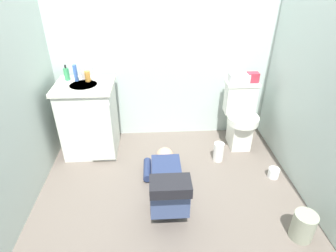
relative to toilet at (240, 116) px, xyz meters
The scene contains 17 objects.
ground_plane 1.17m from the toilet, 142.29° to the right, with size 2.97×2.95×0.04m, color #685D54.
wall_back 1.25m from the toilet, 158.61° to the left, with size 2.63×0.08×2.40m, color silver.
wall_right 1.14m from the toilet, 58.89° to the right, with size 0.08×1.95×2.40m, color silver.
toilet is the anchor object (origin of this frame).
vanity_cabinet 1.70m from the toilet, behind, with size 0.60×0.53×0.82m.
faucet 1.78m from the toilet, behind, with size 0.02×0.02×0.10m, color silver.
person_plumber 1.25m from the toilet, 136.30° to the right, with size 0.39×1.06×0.52m.
tissue_box 0.44m from the toilet, 116.43° to the left, with size 0.22×0.11×0.10m, color silver.
toiletry_bag 0.46m from the toilet, 40.77° to the left, with size 0.12×0.09×0.11m, color #B22D3F.
soap_dispenser 1.97m from the toilet, behind, with size 0.06×0.06×0.17m.
bottle_blue 1.88m from the toilet, behind, with size 0.04×0.04×0.17m, color #3E65B5.
bottle_white 1.81m from the toilet, behind, with size 0.05×0.05×0.14m, color white.
bottle_amber 1.75m from the toilet, behind, with size 0.06×0.06×0.11m, color #C68535.
bottle_clear 1.69m from the toilet, behind, with size 0.04×0.04×0.13m, color silver.
trash_can 1.38m from the toilet, 83.80° to the right, with size 0.18×0.18×0.24m, color gray.
paper_towel_roll 0.51m from the toilet, 133.20° to the right, with size 0.11×0.11×0.22m, color white.
toilet_paper_roll 0.74m from the toilet, 71.91° to the right, with size 0.11×0.11×0.10m, color white.
Camera 1 is at (-0.13, -2.07, 1.90)m, focal length 29.63 mm.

